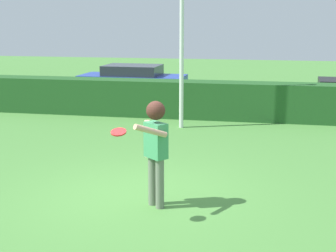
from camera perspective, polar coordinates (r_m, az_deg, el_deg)
The scene contains 6 objects.
ground_plane at distance 8.58m, azimuth -3.65°, elevation -8.33°, with size 60.00×60.00×0.00m, color #4A843B.
person at distance 7.82m, azimuth -1.50°, elevation -1.88°, with size 0.46×0.84×1.77m.
frisbee at distance 7.08m, azimuth -5.85°, elevation -0.71°, with size 0.23×0.23×0.09m.
lamppost at distance 13.58m, azimuth 1.65°, elevation 13.49°, with size 0.24×0.24×5.94m.
hedge_row at distance 15.24m, azimuth 3.26°, elevation 3.14°, with size 18.89×0.90×1.15m, color #215222.
parked_car_blue at distance 19.58m, azimuth -4.18°, elevation 5.53°, with size 4.25×1.91×1.25m.
Camera 1 is at (2.10, -7.74, 3.04)m, focal length 51.74 mm.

